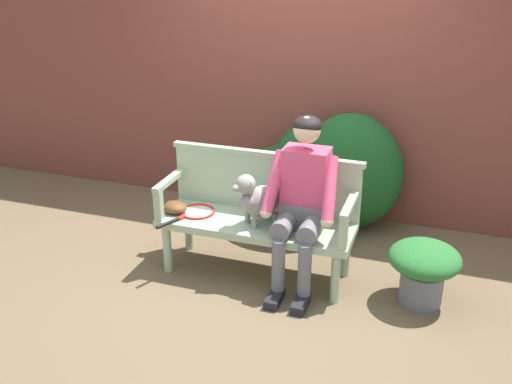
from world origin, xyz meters
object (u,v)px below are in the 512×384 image
tennis_racket (195,212)px  baseball_glove (174,207)px  garden_bench (256,229)px  person_seated (302,197)px  potted_plant (424,267)px  dog_on_bench (257,198)px

tennis_racket → baseball_glove: 0.17m
garden_bench → person_seated: (0.37, -0.02, 0.33)m
tennis_racket → potted_plant: (1.80, 0.03, -0.18)m
dog_on_bench → tennis_racket: (-0.53, 0.01, -0.20)m
garden_bench → baseball_glove: size_ratio=6.97×
dog_on_bench → tennis_racket: 0.57m
baseball_glove → garden_bench: bearing=14.8°
potted_plant → garden_bench: bearing=-179.7°
person_seated → dog_on_bench: 0.35m
tennis_racket → baseball_glove: size_ratio=2.62×
person_seated → dog_on_bench: person_seated is taller
garden_bench → baseball_glove: bearing=-175.3°
dog_on_bench → potted_plant: bearing=1.8°
garden_bench → dog_on_bench: bearing=-57.3°
tennis_racket → baseball_glove: (-0.16, -0.03, 0.04)m
garden_bench → person_seated: 0.50m
garden_bench → dog_on_bench: size_ratio=3.59×
garden_bench → person_seated: size_ratio=1.15×
garden_bench → dog_on_bench: (0.02, -0.03, 0.28)m
garden_bench → tennis_racket: tennis_racket is taller
garden_bench → potted_plant: bearing=0.3°
person_seated → baseball_glove: (-1.05, -0.04, -0.22)m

